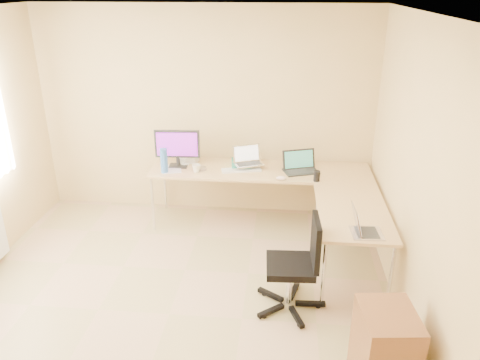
# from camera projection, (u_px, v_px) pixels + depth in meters

# --- Properties ---
(floor) EXTENTS (4.50, 4.50, 0.00)m
(floor) POSITION_uv_depth(u_px,v_px,m) (169.00, 314.00, 4.32)
(floor) COLOR tan
(floor) RESTS_ON ground
(ceiling) EXTENTS (4.50, 4.50, 0.00)m
(ceiling) POSITION_uv_depth(u_px,v_px,m) (147.00, 16.00, 3.30)
(ceiling) COLOR white
(ceiling) RESTS_ON ground
(wall_back) EXTENTS (4.50, 0.00, 4.50)m
(wall_back) POSITION_uv_depth(u_px,v_px,m) (205.00, 113.00, 5.87)
(wall_back) COLOR tan
(wall_back) RESTS_ON ground
(wall_right) EXTENTS (0.00, 4.50, 4.50)m
(wall_right) POSITION_uv_depth(u_px,v_px,m) (426.00, 195.00, 3.62)
(wall_right) COLOR tan
(wall_right) RESTS_ON ground
(desk_main) EXTENTS (2.65, 0.70, 0.73)m
(desk_main) POSITION_uv_depth(u_px,v_px,m) (260.00, 197.00, 5.81)
(desk_main) COLOR tan
(desk_main) RESTS_ON ground
(desk_return) EXTENTS (0.70, 1.30, 0.73)m
(desk_return) POSITION_uv_depth(u_px,v_px,m) (349.00, 242.00, 4.80)
(desk_return) COLOR tan
(desk_return) RESTS_ON ground
(monitor) EXTENTS (0.55, 0.20, 0.47)m
(monitor) POSITION_uv_depth(u_px,v_px,m) (177.00, 148.00, 5.66)
(monitor) COLOR black
(monitor) RESTS_ON desk_main
(book_stack) EXTENTS (0.27, 0.34, 0.05)m
(book_stack) POSITION_uv_depth(u_px,v_px,m) (241.00, 163.00, 5.77)
(book_stack) COLOR #217560
(book_stack) RESTS_ON desk_main
(laptop_center) EXTENTS (0.41, 0.37, 0.22)m
(laptop_center) POSITION_uv_depth(u_px,v_px,m) (249.00, 156.00, 5.63)
(laptop_center) COLOR #BABABA
(laptop_center) RESTS_ON desk_main
(laptop_black) EXTENTS (0.47, 0.41, 0.25)m
(laptop_black) POSITION_uv_depth(u_px,v_px,m) (301.00, 162.00, 5.54)
(laptop_black) COLOR black
(laptop_black) RESTS_ON desk_main
(keyboard) EXTENTS (0.49, 0.23, 0.02)m
(keyboard) POSITION_uv_depth(u_px,v_px,m) (241.00, 170.00, 5.62)
(keyboard) COLOR silver
(keyboard) RESTS_ON desk_main
(mouse) EXTENTS (0.12, 0.09, 0.04)m
(mouse) POSITION_uv_depth(u_px,v_px,m) (281.00, 178.00, 5.36)
(mouse) COLOR white
(mouse) RESTS_ON desk_main
(mug) EXTENTS (0.13, 0.13, 0.09)m
(mug) POSITION_uv_depth(u_px,v_px,m) (196.00, 168.00, 5.56)
(mug) COLOR white
(mug) RESTS_ON desk_main
(cd_stack) EXTENTS (0.14, 0.14, 0.03)m
(cd_stack) POSITION_uv_depth(u_px,v_px,m) (201.00, 169.00, 5.65)
(cd_stack) COLOR #AEACBF
(cd_stack) RESTS_ON desk_main
(water_bottle) EXTENTS (0.10, 0.10, 0.30)m
(water_bottle) POSITION_uv_depth(u_px,v_px,m) (164.00, 161.00, 5.52)
(water_bottle) COLOR #376DBB
(water_bottle) RESTS_ON desk_main
(papers) EXTENTS (0.27, 0.34, 0.01)m
(papers) POSITION_uv_depth(u_px,v_px,m) (172.00, 169.00, 5.67)
(papers) COLOR silver
(papers) RESTS_ON desk_main
(white_box) EXTENTS (0.23, 0.19, 0.08)m
(white_box) POSITION_uv_depth(u_px,v_px,m) (189.00, 159.00, 5.89)
(white_box) COLOR white
(white_box) RESTS_ON desk_main
(desk_fan) EXTENTS (0.28, 0.28, 0.30)m
(desk_fan) POSITION_uv_depth(u_px,v_px,m) (184.00, 153.00, 5.75)
(desk_fan) COLOR white
(desk_fan) RESTS_ON desk_main
(black_cup) EXTENTS (0.08, 0.08, 0.12)m
(black_cup) POSITION_uv_depth(u_px,v_px,m) (317.00, 176.00, 5.31)
(black_cup) COLOR black
(black_cup) RESTS_ON desk_main
(laptop_return) EXTENTS (0.34, 0.28, 0.22)m
(laptop_return) POSITION_uv_depth(u_px,v_px,m) (368.00, 223.00, 4.18)
(laptop_return) COLOR silver
(laptop_return) RESTS_ON desk_return
(office_chair) EXTENTS (0.59, 0.59, 0.93)m
(office_chair) POSITION_uv_depth(u_px,v_px,m) (290.00, 261.00, 4.23)
(office_chair) COLOR black
(office_chair) RESTS_ON ground
(cabinet) EXTENTS (0.43, 0.52, 0.66)m
(cabinet) POSITION_uv_depth(u_px,v_px,m) (384.00, 350.00, 3.40)
(cabinet) COLOR brown
(cabinet) RESTS_ON ground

